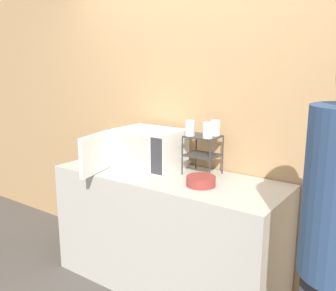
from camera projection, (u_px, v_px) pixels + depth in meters
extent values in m
cube|color=tan|center=(194.00, 118.00, 3.05)|extent=(8.00, 0.06, 2.60)
cube|color=#B7B2A8|center=(167.00, 230.00, 2.93)|extent=(1.80, 0.68, 0.91)
cube|color=silver|center=(150.00, 148.00, 3.01)|extent=(0.52, 0.36, 0.31)
cube|color=#B7B2A8|center=(130.00, 151.00, 2.90)|extent=(0.37, 0.01, 0.27)
cube|color=#333338|center=(156.00, 156.00, 2.75)|extent=(0.10, 0.01, 0.28)
cube|color=silver|center=(96.00, 153.00, 2.84)|extent=(0.13, 0.40, 0.30)
cylinder|color=#333333|center=(182.00, 155.00, 2.81)|extent=(0.01, 0.01, 0.30)
cylinder|color=#333333|center=(210.00, 160.00, 2.67)|extent=(0.01, 0.01, 0.30)
cylinder|color=#333333|center=(196.00, 151.00, 2.96)|extent=(0.01, 0.01, 0.30)
cylinder|color=#333333|center=(223.00, 155.00, 2.83)|extent=(0.01, 0.01, 0.30)
cube|color=#333333|center=(203.00, 155.00, 2.82)|extent=(0.24, 0.20, 0.01)
cube|color=#333333|center=(203.00, 136.00, 2.79)|extent=(0.24, 0.20, 0.01)
cylinder|color=silver|center=(190.00, 128.00, 2.77)|extent=(0.07, 0.07, 0.12)
cylinder|color=silver|center=(215.00, 128.00, 2.78)|extent=(0.07, 0.07, 0.12)
cylinder|color=silver|center=(208.00, 130.00, 2.68)|extent=(0.07, 0.07, 0.12)
cylinder|color=maroon|center=(201.00, 185.00, 2.58)|extent=(0.11, 0.11, 0.01)
cylinder|color=maroon|center=(201.00, 181.00, 2.57)|extent=(0.20, 0.20, 0.07)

